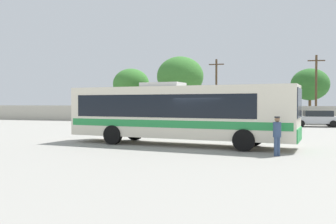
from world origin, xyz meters
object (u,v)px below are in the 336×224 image
utility_pole_far (216,89)px  roadside_tree_midright (310,84)px  parked_car_rightmost_silver (316,118)px  roadside_tree_left (131,84)px  coach_bus_cream_green (176,111)px  attendant_by_bus_door (277,133)px  roadside_tree_midleft (180,76)px  parked_car_second_white (192,117)px  utility_pole_near (316,88)px  parked_car_leftmost_red (141,116)px  parked_car_third_grey (254,118)px

utility_pole_far → roadside_tree_midright: utility_pole_far is taller
parked_car_rightmost_silver → roadside_tree_left: (-22.74, 8.68, 3.99)m
coach_bus_cream_green → parked_car_rightmost_silver: size_ratio=2.68×
attendant_by_bus_door → parked_car_rightmost_silver: (3.10, 21.15, -0.15)m
roadside_tree_midleft → roadside_tree_midright: roadside_tree_midleft is taller
parked_car_second_white → roadside_tree_left: (-10.79, 9.32, 3.99)m
attendant_by_bus_door → utility_pole_near: size_ratio=0.23×
coach_bus_cream_green → parked_car_leftmost_red: bearing=117.2°
utility_pole_far → roadside_tree_midleft: bearing=167.6°
roadside_tree_midright → utility_pole_near: bearing=-84.9°
roadside_tree_midright → utility_pole_far: bearing=-160.0°
parked_car_third_grey → utility_pole_far: bearing=126.4°
parked_car_second_white → roadside_tree_midleft: 9.57m
coach_bus_cream_green → attendant_by_bus_door: size_ratio=7.40×
coach_bus_cream_green → parked_car_second_white: bearing=101.4°
roadside_tree_left → attendant_by_bus_door: bearing=-56.6°
parked_car_second_white → utility_pole_far: bearing=78.3°
attendant_by_bus_door → parked_car_leftmost_red: bearing=125.1°
parked_car_leftmost_red → roadside_tree_left: bearing=119.3°
coach_bus_cream_green → parked_car_rightmost_silver: bearing=65.6°
roadside_tree_midright → attendant_by_bus_door: bearing=-95.7°
coach_bus_cream_green → roadside_tree_left: 30.85m
parked_car_second_white → utility_pole_far: 7.36m
utility_pole_far → parked_car_second_white: bearing=-101.7°
parked_car_third_grey → utility_pole_near: size_ratio=0.56×
parked_car_third_grey → roadside_tree_midright: 12.46m
parked_car_rightmost_silver → parked_car_leftmost_red: bearing=-178.1°
parked_car_leftmost_red → roadside_tree_midleft: size_ratio=0.55×
parked_car_third_grey → utility_pole_near: utility_pole_near is taller
roadside_tree_midright → coach_bus_cream_green: bearing=-106.5°
utility_pole_far → roadside_tree_midleft: size_ratio=0.92×
parked_car_second_white → utility_pole_near: 14.14m
parked_car_leftmost_red → parked_car_rightmost_silver: 17.55m
utility_pole_near → roadside_tree_midright: utility_pole_near is taller
coach_bus_cream_green → parked_car_third_grey: 17.98m
parked_car_second_white → parked_car_rightmost_silver: (11.95, 0.64, -0.00)m
parked_car_second_white → roadside_tree_left: size_ratio=0.60×
utility_pole_near → roadside_tree_left: 23.34m
coach_bus_cream_green → roadside_tree_midleft: size_ratio=1.55×
parked_car_second_white → roadside_tree_left: 14.80m
parked_car_rightmost_silver → utility_pole_near: utility_pole_near is taller
coach_bus_cream_green → parked_car_third_grey: coach_bus_cream_green is taller
parked_car_third_grey → parked_car_rightmost_silver: parked_car_rightmost_silver is taller
parked_car_leftmost_red → utility_pole_near: utility_pole_near is taller
parked_car_second_white → roadside_tree_midright: (11.95, 10.40, 3.64)m
parked_car_third_grey → roadside_tree_midright: size_ratio=0.66×
utility_pole_near → roadside_tree_left: size_ratio=1.08×
attendant_by_bus_door → roadside_tree_midleft: roadside_tree_midleft is taller
parked_car_leftmost_red → coach_bus_cream_green: bearing=-62.8°
parked_car_third_grey → roadside_tree_left: size_ratio=0.61×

